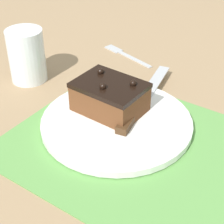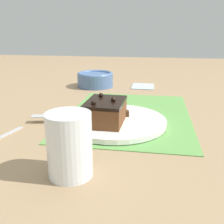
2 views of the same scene
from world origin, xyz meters
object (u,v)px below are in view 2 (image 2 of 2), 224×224
serving_knife (97,114)px  drinking_glass (70,145)px  small_bowl (95,79)px  cake_plate (114,121)px  chocolate_cake (105,111)px

serving_knife → drinking_glass: (-0.26, -0.01, 0.03)m
small_bowl → cake_plate: bearing=-161.0°
cake_plate → small_bowl: bearing=19.0°
serving_knife → drinking_glass: bearing=171.3°
chocolate_cake → small_bowl: bearing=15.8°
chocolate_cake → drinking_glass: drinking_glass is taller
small_bowl → drinking_glass: bearing=-170.6°
chocolate_cake → serving_knife: bearing=36.5°
drinking_glass → small_bowl: 0.69m
cake_plate → chocolate_cake: chocolate_cake is taller
serving_knife → drinking_glass: size_ratio=2.30×
chocolate_cake → small_bowl: chocolate_cake is taller
cake_plate → drinking_glass: 0.26m
drinking_glass → small_bowl: size_ratio=0.74×
serving_knife → small_bowl: small_bowl is taller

